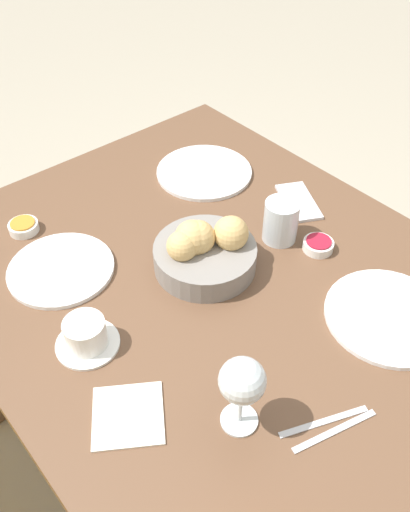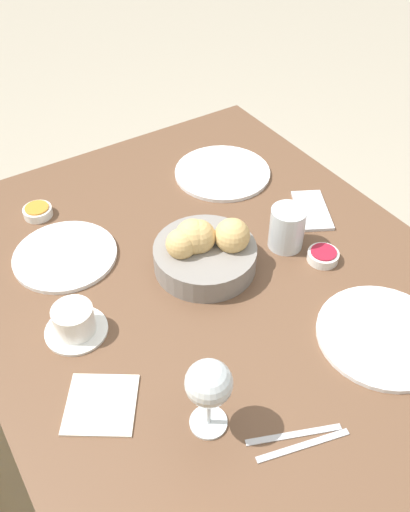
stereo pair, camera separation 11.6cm
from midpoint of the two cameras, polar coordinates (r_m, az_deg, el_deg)
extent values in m
plane|color=#A89E89|center=(1.79, -1.07, -20.15)|extent=(10.00, 10.00, 0.00)
cube|color=brown|center=(1.16, -1.55, -3.24)|extent=(1.22, 0.97, 0.03)
cube|color=brown|center=(1.95, -1.87, 4.08)|extent=(0.06, 0.06, 0.74)
cylinder|color=gray|center=(1.16, -2.86, -0.22)|extent=(0.22, 0.22, 0.05)
sphere|color=tan|center=(1.12, -5.39, 0.91)|extent=(0.07, 0.07, 0.07)
sphere|color=tan|center=(1.14, -0.13, 2.27)|extent=(0.08, 0.08, 0.08)
sphere|color=tan|center=(1.13, -3.87, 1.74)|extent=(0.07, 0.07, 0.07)
sphere|color=tan|center=(1.13, -4.26, 1.78)|extent=(0.08, 0.08, 0.08)
cylinder|color=white|center=(1.12, 16.01, -6.25)|extent=(0.25, 0.25, 0.01)
cylinder|color=white|center=(1.45, -2.40, 8.75)|extent=(0.25, 0.25, 0.01)
cylinder|color=white|center=(1.22, -17.58, -1.45)|extent=(0.23, 0.23, 0.01)
cylinder|color=silver|center=(1.22, 5.31, 3.56)|extent=(0.08, 0.08, 0.10)
cylinder|color=silver|center=(0.95, -0.03, -17.08)|extent=(0.06, 0.06, 0.00)
cylinder|color=silver|center=(0.91, -0.04, -15.83)|extent=(0.01, 0.01, 0.07)
sphere|color=silver|center=(0.85, -0.04, -13.21)|extent=(0.08, 0.08, 0.08)
cylinder|color=white|center=(1.07, -15.32, -9.06)|extent=(0.12, 0.12, 0.01)
cylinder|color=white|center=(1.05, -15.63, -8.00)|extent=(0.08, 0.08, 0.06)
cylinder|color=white|center=(1.23, 9.20, 0.98)|extent=(0.07, 0.07, 0.02)
cylinder|color=#A3192D|center=(1.22, 9.27, 1.42)|extent=(0.06, 0.06, 0.00)
cylinder|color=white|center=(1.35, -20.92, 2.75)|extent=(0.07, 0.07, 0.02)
cylinder|color=#C67F28|center=(1.34, -21.05, 3.16)|extent=(0.06, 0.06, 0.00)
cube|color=#B7B7BC|center=(0.96, 8.89, -17.05)|extent=(0.07, 0.15, 0.00)
cube|color=#B7B7BC|center=(0.95, 9.98, -17.90)|extent=(0.05, 0.16, 0.00)
cube|color=silver|center=(0.97, -11.66, -16.30)|extent=(0.17, 0.17, 0.00)
cube|color=silver|center=(1.36, 7.42, 5.59)|extent=(0.17, 0.14, 0.01)
camera|label=1|loc=(0.06, -92.87, -2.69)|focal=38.00mm
camera|label=2|loc=(0.06, 87.13, 2.69)|focal=38.00mm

